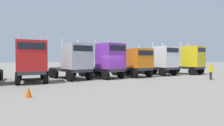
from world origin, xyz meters
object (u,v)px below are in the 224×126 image
at_px(semi_truck_yellow, 189,60).
at_px(visitor_in_hivis, 211,70).
at_px(semi_truck_purple, 107,60).
at_px(semi_truck_white, 162,60).
at_px(semi_truck_red, 32,61).
at_px(semi_truck_orange, 136,62).
at_px(traffic_cone_near, 29,92).
at_px(semi_truck_silver, 74,61).

xyz_separation_m(semi_truck_yellow, visitor_in_hivis, (-3.47, -5.73, -1.03)).
height_order(semi_truck_yellow, visitor_in_hivis, semi_truck_yellow).
xyz_separation_m(semi_truck_purple, semi_truck_white, (8.12, 0.24, -0.02)).
bearing_deg(semi_truck_red, semi_truck_yellow, 91.45).
height_order(semi_truck_purple, semi_truck_white, semi_truck_purple).
relative_size(semi_truck_red, semi_truck_yellow, 0.97).
bearing_deg(semi_truck_yellow, semi_truck_purple, -104.37).
bearing_deg(semi_truck_white, semi_truck_orange, -91.08).
height_order(semi_truck_red, semi_truck_white, semi_truck_white).
bearing_deg(semi_truck_yellow, traffic_cone_near, -84.89).
height_order(semi_truck_red, semi_truck_purple, semi_truck_purple).
distance_m(semi_truck_orange, semi_truck_white, 4.35).
height_order(semi_truck_yellow, traffic_cone_near, semi_truck_yellow).
relative_size(semi_truck_silver, visitor_in_hivis, 3.77).
height_order(semi_truck_purple, semi_truck_orange, semi_truck_purple).
relative_size(semi_truck_silver, semi_truck_white, 1.04).
distance_m(semi_truck_red, traffic_cone_near, 6.94).
height_order(semi_truck_purple, visitor_in_hivis, semi_truck_purple).
bearing_deg(semi_truck_white, semi_truck_purple, -93.74).
xyz_separation_m(semi_truck_silver, semi_truck_white, (11.72, -0.11, -0.00)).
xyz_separation_m(semi_truck_white, semi_truck_yellow, (4.44, -0.55, 0.04)).
relative_size(semi_truck_yellow, visitor_in_hivis, 3.79).
xyz_separation_m(semi_truck_purple, visitor_in_hivis, (9.09, -6.03, -1.02)).
xyz_separation_m(semi_truck_purple, semi_truck_yellow, (12.56, -0.31, 0.02)).
xyz_separation_m(semi_truck_orange, traffic_cone_near, (-11.93, -6.98, -1.47)).
bearing_deg(traffic_cone_near, semi_truck_red, 86.16).
height_order(semi_truck_purple, semi_truck_yellow, semi_truck_yellow).
bearing_deg(semi_truck_purple, semi_truck_red, -100.29).
distance_m(semi_truck_purple, semi_truck_yellow, 12.56).
height_order(semi_truck_red, traffic_cone_near, semi_truck_red).
height_order(semi_truck_red, semi_truck_yellow, semi_truck_yellow).
distance_m(semi_truck_red, semi_truck_yellow, 20.26).
height_order(semi_truck_silver, visitor_in_hivis, semi_truck_silver).
bearing_deg(traffic_cone_near, semi_truck_white, 24.20).
distance_m(semi_truck_orange, traffic_cone_near, 13.90).
bearing_deg(visitor_in_hivis, semi_truck_red, -159.87).
bearing_deg(traffic_cone_near, visitor_in_hivis, 3.43).
distance_m(semi_truck_orange, visitor_in_hivis, 8.01).
height_order(semi_truck_silver, semi_truck_orange, semi_truck_silver).
bearing_deg(semi_truck_silver, visitor_in_hivis, 49.95).
bearing_deg(semi_truck_silver, semi_truck_orange, 73.23).
distance_m(semi_truck_purple, visitor_in_hivis, 10.95).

